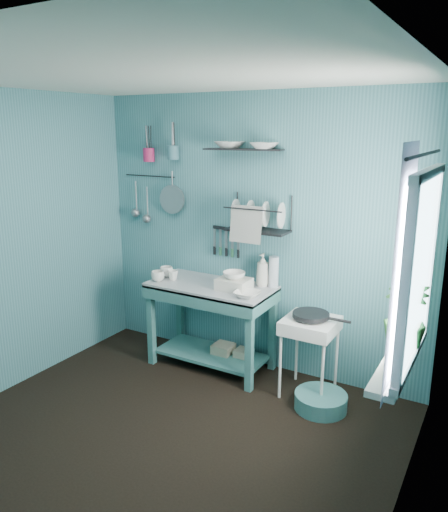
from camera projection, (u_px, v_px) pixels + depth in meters
The scene contains 34 objects.
floor at pixel (159, 442), 3.58m from camera, with size 3.20×3.20×0.00m, color black.
ceiling at pixel (145, 74), 2.95m from camera, with size 3.20×3.20×0.00m, color silver.
wall_back at pixel (255, 235), 4.52m from camera, with size 3.20×3.20×0.00m, color teal.
wall_right at pixel (407, 322), 2.49m from camera, with size 3.00×3.00×0.00m, color teal.
work_counter at pixel (211, 326), 4.64m from camera, with size 1.14×0.57×0.81m, color #346E6C.
mug_left at pixel (158, 276), 4.62m from camera, with size 0.12×0.12×0.10m, color white.
mug_mid at pixel (173, 275), 4.66m from camera, with size 0.10×0.10×0.09m, color white.
mug_right at pixel (166, 272), 4.77m from camera, with size 0.12×0.12×0.10m, color white.
wash_tub at pixel (234, 284), 4.38m from camera, with size 0.28×0.22×0.10m, color silver.
tub_bowl at pixel (234, 275), 4.36m from camera, with size 0.20×0.20×0.06m, color white.
soap_bottle at pixel (263, 270), 4.46m from camera, with size 0.12×0.12×0.30m, color silver.
water_bottle at pixel (274, 272), 4.43m from camera, with size 0.09×0.09×0.28m, color silver.
counter_bowl at pixel (247, 294), 4.18m from camera, with size 0.22×0.22×0.05m, color white.
hotplate_stand at pixel (309, 357), 4.16m from camera, with size 0.42×0.42×0.67m, color white.
frying_pan at pixel (311, 315), 4.06m from camera, with size 0.30×0.30×0.04m, color black.
knife_strip at pixel (227, 229), 4.62m from camera, with size 0.32×0.02×0.03m, color black.
dish_rack at pixel (258, 213), 4.31m from camera, with size 0.55×0.24×0.32m, color black.
upper_shelf at pixel (244, 149), 4.28m from camera, with size 0.70×0.18×0.01m, color black.
shelf_bowl_left at pixel (230, 146), 4.34m from camera, with size 0.24×0.24×0.06m, color white.
shelf_bowl_right at pixel (264, 143), 4.18m from camera, with size 0.22×0.22×0.05m, color white.
utensil_cup_magenta at pixel (149, 155), 4.83m from camera, with size 0.11×0.11×0.13m, color #B22054.
utensil_cup_teal at pixel (173, 152), 4.68m from camera, with size 0.11×0.11×0.13m, color #3A6D79.
colander at pixel (172, 199), 4.84m from camera, with size 0.28×0.28×0.03m, color gray.
ladle_outer at pixel (136, 196), 5.07m from camera, with size 0.01×0.01×0.30m, color gray.
ladle_inner at pixel (147, 202), 5.01m from camera, with size 0.01×0.01×0.30m, color gray.
hook_rail at pixel (150, 176), 4.94m from camera, with size 0.01×0.01×0.60m, color black.
window_glass at pixel (422, 271), 2.84m from camera, with size 1.10×1.10×0.00m, color white.
windowsill at pixel (398, 362), 3.02m from camera, with size 0.16×0.95×0.04m, color white.
curtain at pixel (400, 274), 2.60m from camera, with size 1.35×1.35×0.00m, color white.
curtain_rod at pixel (425, 154), 2.70m from camera, with size 0.02×0.02×1.05m, color black.
potted_plant at pixel (405, 317), 3.08m from camera, with size 0.26×0.26×0.46m, color #2A6A2D.
storage_tin_large at pixel (223, 355), 4.70m from camera, with size 0.18×0.18×0.22m, color gray.
storage_tin_small at pixel (243, 360), 4.63m from camera, with size 0.15×0.15×0.20m, color gray.
floor_basin at pixel (321, 401), 3.99m from camera, with size 0.42×0.42×0.13m, color teal.
Camera 1 is at (1.97, -2.47, 2.19)m, focal length 35.00 mm.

